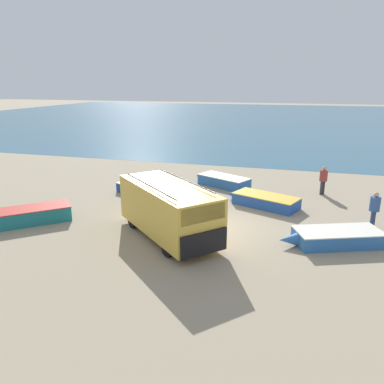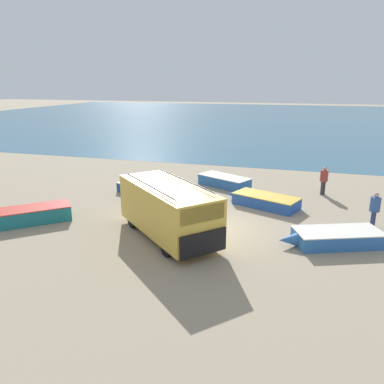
{
  "view_description": "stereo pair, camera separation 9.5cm",
  "coord_description": "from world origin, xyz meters",
  "px_view_note": "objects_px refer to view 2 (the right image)",
  "views": [
    {
      "loc": [
        3.29,
        -14.97,
        6.07
      ],
      "look_at": [
        -1.45,
        1.53,
        1.0
      ],
      "focal_mm": 35.0,
      "sensor_mm": 36.0,
      "label": 1
    },
    {
      "loc": [
        3.38,
        -14.94,
        6.07
      ],
      "look_at": [
        -1.45,
        1.53,
        1.0
      ],
      "focal_mm": 35.0,
      "sensor_mm": 36.0,
      "label": 2
    }
  ],
  "objects_px": {
    "fishing_rowboat_2": "(14,217)",
    "fishing_rowboat_3": "(222,181)",
    "fishing_rowboat_4": "(146,190)",
    "fisherman_1": "(324,178)",
    "fishing_rowboat_0": "(334,238)",
    "fisherman_0": "(375,207)",
    "parked_van": "(168,209)",
    "fishing_rowboat_1": "(264,200)"
  },
  "relations": [
    {
      "from": "fishing_rowboat_2",
      "to": "fishing_rowboat_4",
      "type": "relative_size",
      "value": 1.17
    },
    {
      "from": "fishing_rowboat_2",
      "to": "fishing_rowboat_4",
      "type": "bearing_deg",
      "value": -164.96
    },
    {
      "from": "fishing_rowboat_0",
      "to": "fisherman_1",
      "type": "bearing_deg",
      "value": -110.42
    },
    {
      "from": "fishing_rowboat_0",
      "to": "fishing_rowboat_3",
      "type": "height_order",
      "value": "fishing_rowboat_3"
    },
    {
      "from": "fisherman_0",
      "to": "fisherman_1",
      "type": "bearing_deg",
      "value": -38.8
    },
    {
      "from": "fishing_rowboat_0",
      "to": "fishing_rowboat_4",
      "type": "xyz_separation_m",
      "value": [
        -9.66,
        4.17,
        -0.02
      ]
    },
    {
      "from": "fishing_rowboat_0",
      "to": "fishing_rowboat_3",
      "type": "bearing_deg",
      "value": -72.14
    },
    {
      "from": "fishing_rowboat_2",
      "to": "fishing_rowboat_4",
      "type": "xyz_separation_m",
      "value": [
        3.77,
        5.9,
        -0.07
      ]
    },
    {
      "from": "fisherman_0",
      "to": "fisherman_1",
      "type": "distance_m",
      "value": 5.05
    },
    {
      "from": "fishing_rowboat_0",
      "to": "fisherman_1",
      "type": "relative_size",
      "value": 2.54
    },
    {
      "from": "fishing_rowboat_1",
      "to": "fisherman_1",
      "type": "relative_size",
      "value": 2.49
    },
    {
      "from": "parked_van",
      "to": "fishing_rowboat_3",
      "type": "xyz_separation_m",
      "value": [
        0.52,
        8.19,
        -0.88
      ]
    },
    {
      "from": "fishing_rowboat_1",
      "to": "fisherman_0",
      "type": "xyz_separation_m",
      "value": [
        4.81,
        -1.72,
        0.67
      ]
    },
    {
      "from": "fishing_rowboat_2",
      "to": "fishing_rowboat_3",
      "type": "bearing_deg",
      "value": -172.6
    },
    {
      "from": "fishing_rowboat_1",
      "to": "fishing_rowboat_2",
      "type": "height_order",
      "value": "fishing_rowboat_2"
    },
    {
      "from": "fishing_rowboat_0",
      "to": "fishing_rowboat_2",
      "type": "bearing_deg",
      "value": -14.37
    },
    {
      "from": "fishing_rowboat_0",
      "to": "fisherman_0",
      "type": "height_order",
      "value": "fisherman_0"
    },
    {
      "from": "parked_van",
      "to": "fishing_rowboat_4",
      "type": "relative_size",
      "value": 1.35
    },
    {
      "from": "fishing_rowboat_1",
      "to": "fishing_rowboat_4",
      "type": "height_order",
      "value": "fishing_rowboat_1"
    },
    {
      "from": "fisherman_0",
      "to": "fisherman_1",
      "type": "height_order",
      "value": "fisherman_0"
    },
    {
      "from": "fishing_rowboat_2",
      "to": "fishing_rowboat_3",
      "type": "height_order",
      "value": "fishing_rowboat_2"
    },
    {
      "from": "fishing_rowboat_2",
      "to": "fisherman_1",
      "type": "xyz_separation_m",
      "value": [
        13.27,
        8.67,
        0.62
      ]
    },
    {
      "from": "fishing_rowboat_0",
      "to": "fishing_rowboat_2",
      "type": "distance_m",
      "value": 13.54
    },
    {
      "from": "fishing_rowboat_0",
      "to": "fisherman_0",
      "type": "xyz_separation_m",
      "value": [
        1.69,
        2.25,
        0.67
      ]
    },
    {
      "from": "fishing_rowboat_4",
      "to": "fishing_rowboat_3",
      "type": "bearing_deg",
      "value": 63.29
    },
    {
      "from": "fishing_rowboat_2",
      "to": "fisherman_0",
      "type": "height_order",
      "value": "fisherman_0"
    },
    {
      "from": "fishing_rowboat_1",
      "to": "fishing_rowboat_3",
      "type": "distance_m",
      "value": 4.24
    },
    {
      "from": "parked_van",
      "to": "fishing_rowboat_4",
      "type": "distance_m",
      "value": 6.19
    },
    {
      "from": "parked_van",
      "to": "fishing_rowboat_1",
      "type": "xyz_separation_m",
      "value": [
        3.32,
        5.01,
        -0.9
      ]
    },
    {
      "from": "fishing_rowboat_2",
      "to": "parked_van",
      "type": "bearing_deg",
      "value": 143.28
    },
    {
      "from": "fishing_rowboat_4",
      "to": "fisherman_0",
      "type": "xyz_separation_m",
      "value": [
        11.35,
        -1.92,
        0.69
      ]
    },
    {
      "from": "parked_van",
      "to": "fishing_rowboat_2",
      "type": "height_order",
      "value": "parked_van"
    },
    {
      "from": "fishing_rowboat_4",
      "to": "fisherman_0",
      "type": "height_order",
      "value": "fisherman_0"
    },
    {
      "from": "fishing_rowboat_0",
      "to": "fishing_rowboat_4",
      "type": "height_order",
      "value": "fishing_rowboat_0"
    },
    {
      "from": "fishing_rowboat_4",
      "to": "fisherman_1",
      "type": "xyz_separation_m",
      "value": [
        9.5,
        2.78,
        0.68
      ]
    },
    {
      "from": "parked_van",
      "to": "fishing_rowboat_3",
      "type": "distance_m",
      "value": 8.26
    },
    {
      "from": "fishing_rowboat_1",
      "to": "fishing_rowboat_3",
      "type": "relative_size",
      "value": 1.05
    },
    {
      "from": "fishing_rowboat_3",
      "to": "fisherman_0",
      "type": "bearing_deg",
      "value": 173.9
    },
    {
      "from": "parked_van",
      "to": "fisherman_1",
      "type": "xyz_separation_m",
      "value": [
        6.28,
        7.98,
        -0.23
      ]
    },
    {
      "from": "parked_van",
      "to": "fisherman_1",
      "type": "height_order",
      "value": "parked_van"
    },
    {
      "from": "fishing_rowboat_0",
      "to": "fishing_rowboat_1",
      "type": "height_order",
      "value": "fishing_rowboat_1"
    },
    {
      "from": "fishing_rowboat_0",
      "to": "fishing_rowboat_3",
      "type": "distance_m",
      "value": 9.28
    }
  ]
}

